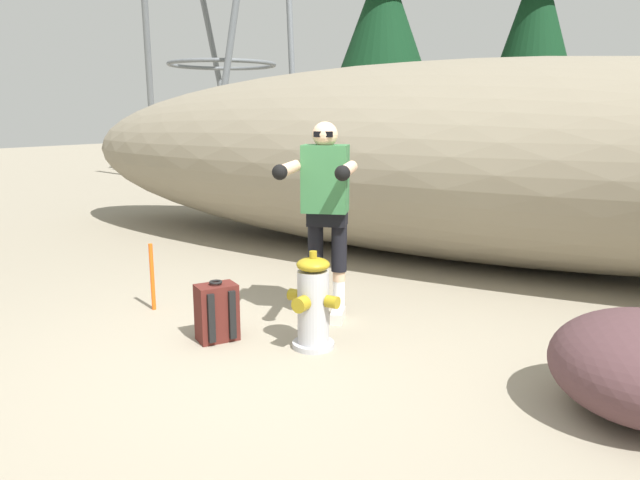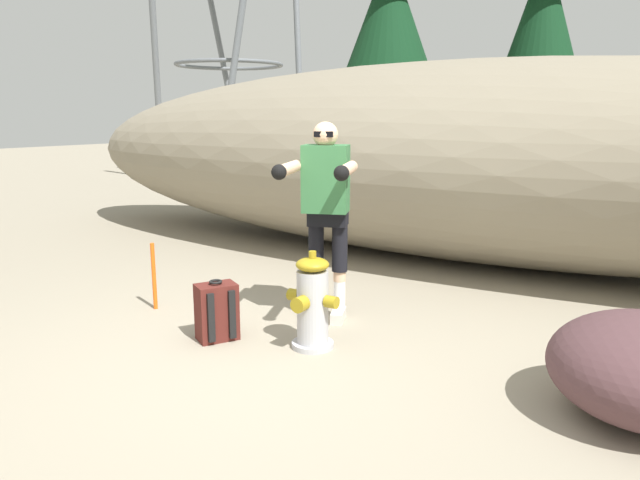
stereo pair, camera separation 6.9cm
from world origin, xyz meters
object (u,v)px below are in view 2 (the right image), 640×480
(spare_backpack, at_px, (217,312))
(survey_stake, at_px, (154,276))
(fire_hydrant, at_px, (312,304))
(utility_worker, at_px, (326,198))

(spare_backpack, height_order, survey_stake, survey_stake)
(fire_hydrant, height_order, survey_stake, fire_hydrant)
(utility_worker, relative_size, survey_stake, 2.75)
(utility_worker, xyz_separation_m, spare_backpack, (-0.50, -0.79, -0.83))
(fire_hydrant, height_order, utility_worker, utility_worker)
(fire_hydrant, height_order, spare_backpack, fire_hydrant)
(survey_stake, bearing_deg, fire_hydrant, -0.27)
(fire_hydrant, bearing_deg, utility_worker, 111.70)
(spare_backpack, xyz_separation_m, survey_stake, (-0.96, 0.26, 0.08))
(spare_backpack, bearing_deg, fire_hydrant, -131.23)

